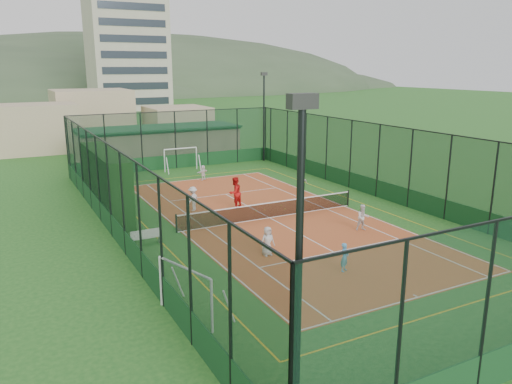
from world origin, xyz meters
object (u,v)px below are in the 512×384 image
Objects in this scene: futsal_goal_near at (185,293)px; child_far_left at (193,199)px; floodlight_sw at (298,292)px; futsal_goal_far at (181,160)px; child_far_right at (302,184)px; white_bench at (145,237)px; child_near_mid at (345,257)px; clubhouse at (159,143)px; child_near_right at (363,218)px; apartment_tower at (126,35)px; child_near_left at (268,241)px; floodlight_ne at (264,117)px; coach at (235,193)px; child_far_back at (203,173)px.

child_far_left is (5.11, 12.80, -0.19)m from futsal_goal_near.
floodlight_sw is 33.65m from futsal_goal_far.
child_far_right is at bearing -63.55° from futsal_goal_near.
white_bench is 1.22× the size of child_near_mid.
child_near_mid is at bearing -91.82° from clubhouse.
child_near_right is 8.50m from child_far_right.
futsal_goal_near reaches higher than child_near_right.
floodlight_sw is at bearing -105.01° from futsal_goal_far.
white_bench is (-19.80, -83.14, -14.56)m from apartment_tower.
futsal_goal_near is at bearing -143.79° from child_near_left.
futsal_goal_far is at bearing -174.51° from floodlight_ne.
futsal_goal_near is (-17.19, -25.83, -3.16)m from floodlight_ne.
coach reaches higher than white_bench.
child_far_back is (8.92, 28.01, -3.52)m from floodlight_sw.
clubhouse is at bearing -113.08° from child_far_back.
child_far_back is (1.29, 19.86, -0.05)m from child_near_mid.
child_far_right is (5.80, 12.45, 0.08)m from child_near_mid.
coach is (-12.90, -79.07, -13.99)m from apartment_tower.
clubhouse is 10.71× the size of child_near_left.
child_near_right is (11.98, 4.86, -0.23)m from futsal_goal_near.
child_near_right is 0.73× the size of coach.
child_near_right is at bearing -16.18° from white_bench.
child_far_left reaches higher than child_far_back.
child_near_left is 12.15m from child_far_right.
child_far_left is at bearing -39.87° from futsal_goal_near.
floodlight_sw reaches higher than child_near_left.
floodlight_sw is 5.39× the size of child_far_left.
white_bench is 8.15m from futsal_goal_near.
child_far_left is at bearing 93.38° from child_near_left.
white_bench is at bearing 87.04° from floodlight_sw.
floodlight_sw is 0.28× the size of apartment_tower.
floodlight_ne is at bearing 5.36° from futsal_goal_far.
futsal_goal_far is at bearing -117.01° from coach.
floodlight_ne is at bearing 62.61° from floodlight_sw.
child_far_left is 0.77× the size of coach.
futsal_goal_far is (-12.00, -66.23, -14.04)m from apartment_tower.
child_near_left is 3.82m from child_near_mid.
child_far_left is (4.32, 4.71, 0.33)m from white_bench.
coach reaches higher than child_near_mid.
apartment_tower reaches higher than coach.
futsal_goal_near is at bearing 155.81° from child_near_mid.
floodlight_sw is at bearing 58.10° from child_far_right.
white_bench is at bearing -103.40° from apartment_tower.
white_bench is (0.80, 15.46, -3.68)m from floodlight_sw.
futsal_goal_far reaches higher than child_far_left.
child_far_left is at bearing 71.81° from child_near_mid.
child_far_right is at bearing 96.51° from child_far_back.
apartment_tower is 18.97× the size of white_bench.
floodlight_sw is 39.63m from clubhouse.
apartment_tower is at bearing 79.60° from futsal_goal_far.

